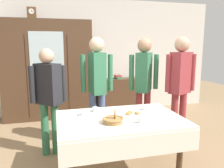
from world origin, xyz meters
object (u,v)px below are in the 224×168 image
Objects in this scene: person_near_right_end at (180,80)px; person_beside_shelf at (48,92)px; book_stack at (118,77)px; tea_cup_back_edge at (141,121)px; wall_cabinet at (48,70)px; bread_basket at (113,120)px; person_behind_table_left at (144,79)px; tea_cup_mid_right at (95,110)px; spoon_mid_right at (97,129)px; tea_cup_far_left at (84,113)px; bookshelf_low at (118,95)px; spoon_center at (73,119)px; dining_table at (121,127)px; mantel_clock at (32,13)px; tea_cup_near_right at (145,108)px; pastry_plate at (133,114)px; person_by_cabinet at (97,80)px.

person_near_right_end is 2.05m from person_beside_shelf.
book_stack reaches higher than tea_cup_back_edge.
bread_basket is (0.77, -2.71, -0.29)m from wall_cabinet.
person_behind_table_left reaches higher than bread_basket.
spoon_mid_right is at bearing -98.62° from tea_cup_mid_right.
bread_basket reaches higher than tea_cup_far_left.
bookshelf_low is at bearing 88.74° from person_behind_table_left.
spoon_center is at bearing -146.32° from person_behind_table_left.
tea_cup_back_edge is (0.17, -0.21, 0.14)m from dining_table.
mantel_clock is 3.26m from bread_basket.
tea_cup_far_left and tea_cup_near_right have the same top height.
mantel_clock reaches higher than pastry_plate.
bookshelf_low reaches higher than tea_cup_near_right.
pastry_plate is at bearing 89.54° from tea_cup_back_edge.
person_behind_table_left is 0.79m from person_by_cabinet.
dining_table is at bearing -105.27° from book_stack.
tea_cup_mid_right is at bearing -113.00° from book_stack.
bread_basket is (0.29, -0.35, 0.01)m from tea_cup_far_left.
dining_table is 0.50m from tea_cup_near_right.
person_near_right_end is 1.01× the size of person_behind_table_left.
pastry_plate is at bearing -35.66° from person_beside_shelf.
dining_table is 11.65× the size of tea_cup_far_left.
mantel_clock is at bearing 115.61° from tea_cup_back_edge.
tea_cup_near_right is at bearing -55.86° from mantel_clock.
tea_cup_near_right is 0.07× the size of person_behind_table_left.
tea_cup_mid_right is (-0.97, -2.29, -0.09)m from book_stack.
tea_cup_mid_right is at bearing 125.73° from dining_table.
wall_cabinet is 18.23× the size of spoon_center.
wall_cabinet is 9.04× the size of bread_basket.
person_near_right_end is (2.08, -1.95, -0.00)m from wall_cabinet.
tea_cup_mid_right is at bearing 103.90° from bread_basket.
wall_cabinet is at bearing 106.15° from tea_cup_mid_right.
dining_table is at bearing -105.27° from bookshelf_low.
pastry_plate is at bearing -32.45° from tea_cup_mid_right.
tea_cup_far_left is 0.07× the size of person_behind_table_left.
spoon_mid_right is 0.07× the size of person_near_right_end.
spoon_mid_right is (-0.09, -0.61, -0.02)m from tea_cup_mid_right.
bookshelf_low is 2.64m from pastry_plate.
person_beside_shelf is at bearing 155.77° from tea_cup_near_right.
tea_cup_back_edge is (-0.55, -2.85, -0.09)m from book_stack.
bookshelf_low is 3.67× the size of pastry_plate.
dining_table is 0.50m from tea_cup_far_left.
book_stack is at bearing 1.79° from wall_cabinet.
person_near_right_end is (1.31, 0.76, 0.29)m from bread_basket.
wall_cabinet reaches higher than tea_cup_mid_right.
tea_cup_back_edge is 1.47m from person_beside_shelf.
spoon_mid_right is at bearing -149.45° from person_near_right_end.
tea_cup_far_left is at bearing -72.47° from mantel_clock.
bread_basket is at bearing -69.11° from mantel_clock.
wall_cabinet is 1.24× the size of person_behind_table_left.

